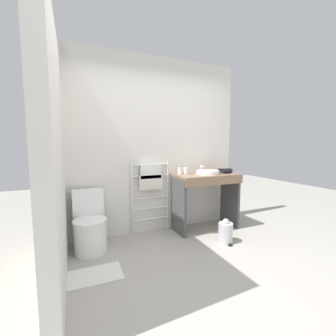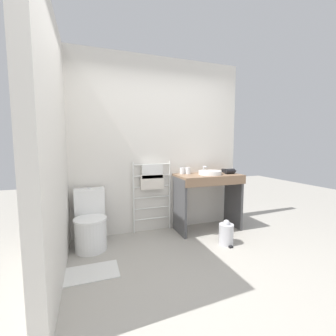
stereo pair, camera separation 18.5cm
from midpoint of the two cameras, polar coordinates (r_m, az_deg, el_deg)
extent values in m
plane|color=#A8A399|center=(2.52, 11.06, -26.86)|extent=(12.00, 12.00, 0.00)
cube|color=silver|center=(3.55, -1.57, 5.69)|extent=(2.82, 0.12, 2.68)
cube|color=silver|center=(2.58, -25.22, 4.99)|extent=(0.12, 2.24, 2.68)
cylinder|color=white|center=(3.15, -17.37, -15.92)|extent=(0.40, 0.40, 0.40)
cylinder|color=white|center=(3.07, -17.49, -12.26)|extent=(0.41, 0.41, 0.02)
cube|color=white|center=(3.28, -17.77, -8.06)|extent=(0.40, 0.17, 0.36)
cylinder|color=silver|center=(3.24, -17.87, -4.87)|extent=(0.05, 0.05, 0.01)
cylinder|color=white|center=(3.46, -7.22, -7.61)|extent=(0.02, 0.02, 1.10)
cylinder|color=white|center=(3.63, 1.89, -6.93)|extent=(0.02, 0.02, 1.10)
cylinder|color=white|center=(3.63, -2.53, -12.69)|extent=(0.58, 0.02, 0.02)
cylinder|color=white|center=(3.58, -2.54, -10.09)|extent=(0.58, 0.02, 0.02)
cylinder|color=white|center=(3.53, -2.56, -7.43)|extent=(0.58, 0.02, 0.02)
cylinder|color=white|center=(3.50, -2.57, -4.70)|extent=(0.58, 0.02, 0.02)
cylinder|color=white|center=(3.47, -2.58, -1.92)|extent=(0.58, 0.02, 0.02)
cylinder|color=white|center=(3.45, -2.59, 0.90)|extent=(0.58, 0.02, 0.02)
cube|color=white|center=(3.44, -2.45, -0.81)|extent=(0.33, 0.04, 0.22)
cube|color=silver|center=(3.46, -2.44, -3.63)|extent=(0.37, 0.04, 0.22)
cube|color=#84664C|center=(3.60, 11.63, -1.86)|extent=(1.00, 0.55, 0.03)
cube|color=#84664C|center=(3.39, 13.89, -3.55)|extent=(1.00, 0.02, 0.10)
cube|color=#4C4C4F|center=(3.47, 4.54, -9.61)|extent=(0.04, 0.46, 0.86)
cube|color=#4C4C4F|center=(3.95, 17.54, -7.93)|extent=(0.04, 0.46, 0.86)
cylinder|color=white|center=(3.57, 12.07, -1.15)|extent=(0.36, 0.36, 0.06)
cylinder|color=silver|center=(3.57, 12.08, -0.74)|extent=(0.29, 0.29, 0.01)
cylinder|color=silver|center=(3.75, 10.41, -0.33)|extent=(0.02, 0.02, 0.12)
cylinder|color=silver|center=(3.71, 10.77, 0.33)|extent=(0.02, 0.09, 0.02)
cylinder|color=white|center=(3.58, 5.11, -0.72)|extent=(0.08, 0.08, 0.10)
cylinder|color=white|center=(3.59, 6.55, -0.67)|extent=(0.08, 0.08, 0.10)
cylinder|color=black|center=(3.73, 16.78, -0.80)|extent=(0.16, 0.08, 0.08)
cone|color=black|center=(3.80, 18.07, -0.73)|extent=(0.06, 0.07, 0.07)
cube|color=black|center=(3.79, 15.51, -0.67)|extent=(0.05, 0.11, 0.06)
cylinder|color=silver|center=(3.31, 16.17, -15.88)|extent=(0.20, 0.20, 0.28)
sphere|color=silver|center=(3.25, 16.25, -13.27)|extent=(0.09, 0.09, 0.09)
cube|color=black|center=(3.28, 17.32, -18.60)|extent=(0.05, 0.04, 0.02)
cube|color=silver|center=(2.72, -16.86, -24.13)|extent=(0.56, 0.36, 0.01)
camera|label=1|loc=(0.09, -88.26, 0.18)|focal=24.00mm
camera|label=2|loc=(0.09, 91.74, -0.18)|focal=24.00mm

